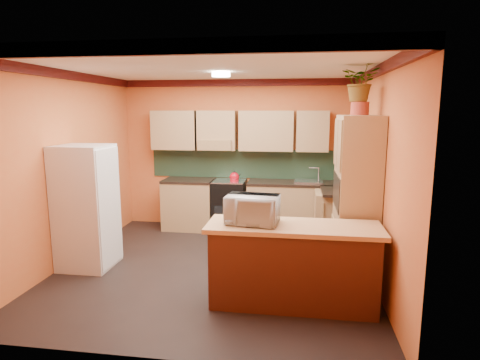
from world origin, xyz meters
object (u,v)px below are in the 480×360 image
stove (229,205)px  fridge (86,207)px  microwave (252,209)px  breakfast_bar (293,267)px  base_cabinets_back (264,207)px  pantry (356,199)px

stove → fridge: bearing=-129.9°
stove → microwave: microwave is taller
microwave → fridge: bearing=168.6°
microwave → breakfast_bar: bearing=5.9°
fridge → microwave: fridge is taller
base_cabinets_back → pantry: bearing=-54.6°
stove → pantry: pantry is taller
stove → base_cabinets_back: bearing=0.0°
base_cabinets_back → fridge: size_ratio=2.15×
base_cabinets_back → microwave: bearing=-87.8°
stove → breakfast_bar: size_ratio=0.51×
microwave → stove: bearing=110.9°
stove → microwave: size_ratio=1.61×
base_cabinets_back → pantry: (1.32, -1.86, 0.61)m
base_cabinets_back → breakfast_bar: (0.56, -2.72, 0.00)m
base_cabinets_back → fridge: 3.04m
base_cabinets_back → microwave: 2.79m
breakfast_bar → microwave: 0.79m
fridge → microwave: size_ratio=3.01×
stove → breakfast_bar: stove is taller
pantry → microwave: bearing=-145.0°
stove → pantry: (1.95, -1.86, 0.59)m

